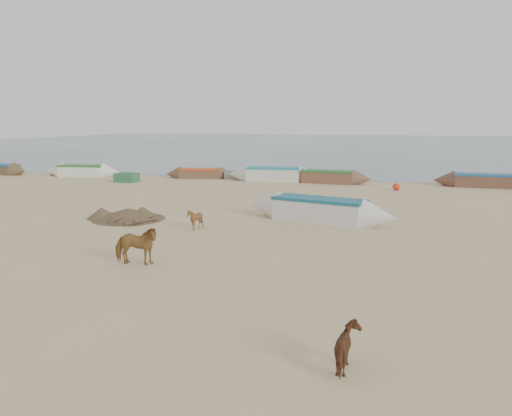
{
  "coord_description": "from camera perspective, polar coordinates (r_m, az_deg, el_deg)",
  "views": [
    {
      "loc": [
        4.41,
        -13.56,
        4.17
      ],
      "look_at": [
        0.0,
        4.0,
        1.0
      ],
      "focal_mm": 35.0,
      "sensor_mm": 36.0,
      "label": 1
    }
  ],
  "objects": [
    {
      "name": "cow_adult",
      "position": [
        15.01,
        -13.57,
        -4.2
      ],
      "size": [
        1.44,
        0.81,
        1.16
      ],
      "primitive_type": "imported",
      "rotation": [
        0.0,
        0.0,
        1.71
      ],
      "color": "olive",
      "rests_on": "ground"
    },
    {
      "name": "beach_clutter",
      "position": [
        32.89,
        15.69,
        2.8
      ],
      "size": [
        44.8,
        4.77,
        0.64
      ],
      "color": "#2B603A",
      "rests_on": "ground"
    },
    {
      "name": "debris_pile",
      "position": [
        22.13,
        -14.38,
        -0.62
      ],
      "size": [
        3.93,
        3.93,
        0.47
      ],
      "primitive_type": "cone",
      "rotation": [
        0.0,
        0.0,
        0.3
      ],
      "color": "brown",
      "rests_on": "ground"
    },
    {
      "name": "near_canoe",
      "position": [
        21.03,
        7.24,
        -0.2
      ],
      "size": [
        6.68,
        3.1,
        0.99
      ],
      "primitive_type": null,
      "rotation": [
        0.0,
        0.0,
        -0.28
      ],
      "color": "silver",
      "rests_on": "ground"
    },
    {
      "name": "ground",
      "position": [
        14.85,
        -3.78,
        -6.39
      ],
      "size": [
        140.0,
        140.0,
        0.0
      ],
      "primitive_type": "plane",
      "color": "tan",
      "rests_on": "ground"
    },
    {
      "name": "calf_front",
      "position": [
        19.51,
        -6.99,
        -1.25
      ],
      "size": [
        0.98,
        0.96,
        0.82
      ],
      "primitive_type": "imported",
      "rotation": [
        0.0,
        0.0,
        -1.02
      ],
      "color": "brown",
      "rests_on": "ground"
    },
    {
      "name": "calf_right",
      "position": [
        8.86,
        10.67,
        -15.49
      ],
      "size": [
        0.92,
        0.98,
        0.78
      ],
      "primitive_type": "imported",
      "rotation": [
        0.0,
        0.0,
        1.98
      ],
      "color": "brown",
      "rests_on": "ground"
    },
    {
      "name": "sea",
      "position": [
        95.75,
        11.53,
        7.24
      ],
      "size": [
        160.0,
        160.0,
        0.0
      ],
      "primitive_type": "plane",
      "color": "slate",
      "rests_on": "ground"
    },
    {
      "name": "waterline_canoes",
      "position": [
        34.54,
        5.86,
        3.65
      ],
      "size": [
        56.18,
        3.95,
        0.98
      ],
      "color": "brown",
      "rests_on": "ground"
    }
  ]
}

